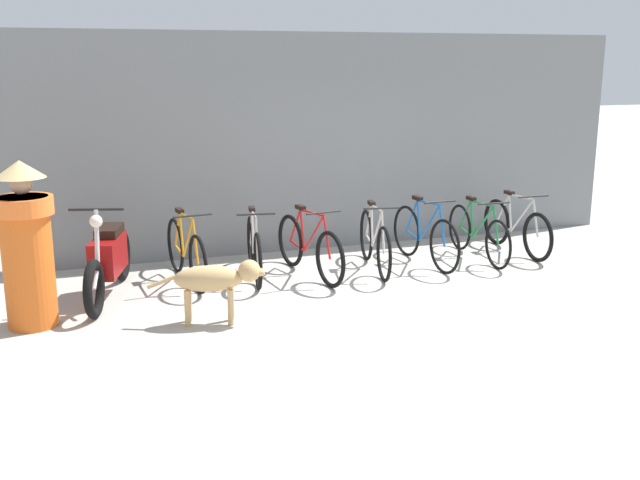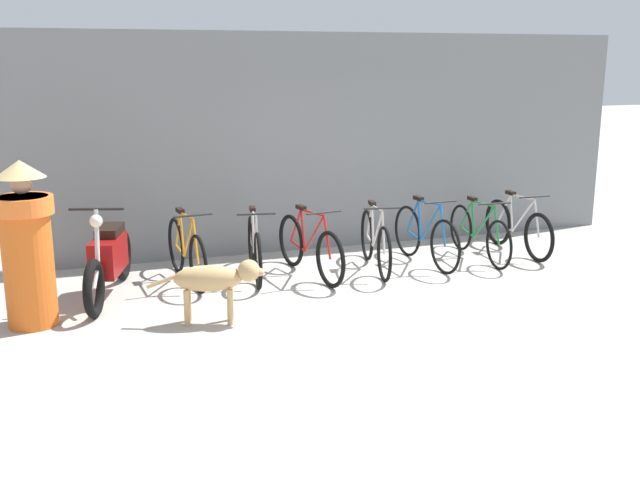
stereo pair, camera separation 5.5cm
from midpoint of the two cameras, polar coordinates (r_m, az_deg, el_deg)
name	(u,v)px [view 1 (the left image)]	position (r m, az deg, el deg)	size (l,w,h in m)	color
ground_plane	(440,315)	(8.10, 8.92, -5.64)	(60.00, 60.00, 0.00)	#ADA89E
shop_wall_back	(334,142)	(10.69, 0.90, 7.48)	(8.95, 0.20, 3.01)	slate
bicycle_0	(186,252)	(9.20, -10.34, -0.93)	(0.46, 1.70, 0.90)	black
bicycle_1	(254,249)	(9.28, -5.21, -0.70)	(0.46, 1.63, 0.88)	black
bicycle_2	(309,248)	(9.31, -0.99, -0.60)	(0.46, 1.75, 0.89)	black
bicycle_3	(375,242)	(9.60, 4.03, -0.16)	(0.48, 1.70, 0.89)	black
bicycle_4	(425,236)	(9.94, 7.82, 0.27)	(0.46, 1.68, 0.91)	black
bicycle_5	(478,233)	(10.34, 11.79, 0.50)	(0.46, 1.73, 0.85)	black
bicycle_6	(516,228)	(10.81, 14.59, 0.91)	(0.46, 1.70, 0.87)	black
motorcycle	(108,260)	(8.79, -16.00, -1.44)	(0.73, 1.96, 1.11)	black
stray_dog	(216,279)	(7.69, -8.13, -2.98)	(1.18, 0.47, 0.67)	tan
person_in_robes	(27,244)	(8.00, -21.64, -0.30)	(0.73, 0.73, 1.70)	orange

